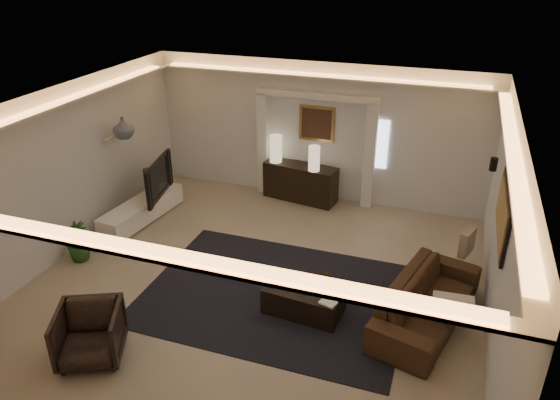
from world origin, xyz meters
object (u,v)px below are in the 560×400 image
(sofa, at_px, (427,302))
(coffee_table, at_px, (304,300))
(console, at_px, (300,182))
(armchair, at_px, (90,334))

(sofa, height_order, coffee_table, sofa)
(console, distance_m, sofa, 4.41)
(armchair, bearing_deg, sofa, 3.61)
(console, xyz_separation_m, sofa, (2.92, -3.31, -0.06))
(sofa, xyz_separation_m, coffee_table, (-1.72, -0.38, -0.13))
(armchair, bearing_deg, coffee_table, 12.98)
(sofa, relative_size, coffee_table, 2.05)
(console, height_order, coffee_table, console)
(coffee_table, distance_m, armchair, 2.99)
(console, distance_m, coffee_table, 3.88)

